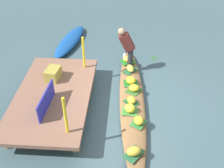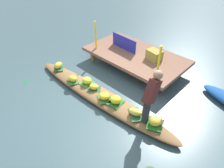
# 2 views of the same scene
# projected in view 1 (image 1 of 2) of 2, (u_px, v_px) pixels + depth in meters

# --- Properties ---
(canal_water) EXTENTS (40.00, 40.00, 0.00)m
(canal_water) POSITION_uv_depth(u_px,v_px,m) (132.00, 104.00, 6.97)
(canal_water) COLOR #3A5157
(canal_water) RESTS_ON ground
(dock_platform) EXTENTS (3.20, 1.80, 0.47)m
(dock_platform) POSITION_uv_depth(u_px,v_px,m) (53.00, 96.00, 6.58)
(dock_platform) COLOR brown
(dock_platform) RESTS_ON ground
(vendor_boat) EXTENTS (4.85, 0.87, 0.19)m
(vendor_boat) POSITION_uv_depth(u_px,v_px,m) (132.00, 101.00, 6.91)
(vendor_boat) COLOR brown
(vendor_boat) RESTS_ON ground
(moored_boat) EXTENTS (2.41, 0.98, 0.23)m
(moored_boat) POSITION_uv_depth(u_px,v_px,m) (70.00, 41.00, 9.42)
(moored_boat) COLOR navy
(moored_boat) RESTS_ON ground
(leaf_mat_0) EXTENTS (0.43, 0.42, 0.01)m
(leaf_mat_0) POSITION_uv_depth(u_px,v_px,m) (131.00, 102.00, 6.71)
(leaf_mat_0) COLOR #1E4F29
(leaf_mat_0) RESTS_ON vendor_boat
(banana_bunch_0) EXTENTS (0.32, 0.30, 0.15)m
(banana_bunch_0) POSITION_uv_depth(u_px,v_px,m) (131.00, 100.00, 6.66)
(banana_bunch_0) COLOR yellow
(banana_bunch_0) RESTS_ON vendor_boat
(leaf_mat_1) EXTENTS (0.50, 0.48, 0.01)m
(leaf_mat_1) POSITION_uv_depth(u_px,v_px,m) (134.00, 90.00, 7.09)
(leaf_mat_1) COLOR #316224
(leaf_mat_1) RESTS_ON vendor_boat
(banana_bunch_1) EXTENTS (0.26, 0.28, 0.16)m
(banana_bunch_1) POSITION_uv_depth(u_px,v_px,m) (134.00, 88.00, 7.04)
(banana_bunch_1) COLOR gold
(banana_bunch_1) RESTS_ON vendor_boat
(leaf_mat_2) EXTENTS (0.47, 0.50, 0.01)m
(leaf_mat_2) POSITION_uv_depth(u_px,v_px,m) (128.00, 61.00, 8.20)
(leaf_mat_2) COLOR #217321
(leaf_mat_2) RESTS_ON vendor_boat
(banana_bunch_2) EXTENTS (0.36, 0.37, 0.17)m
(banana_bunch_2) POSITION_uv_depth(u_px,v_px,m) (128.00, 59.00, 8.15)
(banana_bunch_2) COLOR gold
(banana_bunch_2) RESTS_ON vendor_boat
(leaf_mat_3) EXTENTS (0.36, 0.40, 0.01)m
(leaf_mat_3) POSITION_uv_depth(u_px,v_px,m) (130.00, 111.00, 6.45)
(leaf_mat_3) COLOR #3B7A33
(leaf_mat_3) RESTS_ON vendor_boat
(banana_bunch_3) EXTENTS (0.36, 0.36, 0.20)m
(banana_bunch_3) POSITION_uv_depth(u_px,v_px,m) (130.00, 108.00, 6.39)
(banana_bunch_3) COLOR yellow
(banana_bunch_3) RESTS_ON vendor_boat
(leaf_mat_4) EXTENTS (0.49, 0.46, 0.01)m
(leaf_mat_4) POSITION_uv_depth(u_px,v_px,m) (134.00, 154.00, 5.45)
(leaf_mat_4) COLOR #235A35
(leaf_mat_4) RESTS_ON vendor_boat
(banana_bunch_4) EXTENTS (0.29, 0.35, 0.18)m
(banana_bunch_4) POSITION_uv_depth(u_px,v_px,m) (134.00, 151.00, 5.40)
(banana_bunch_4) COLOR gold
(banana_bunch_4) RESTS_ON vendor_boat
(leaf_mat_5) EXTENTS (0.45, 0.42, 0.01)m
(leaf_mat_5) POSITION_uv_depth(u_px,v_px,m) (139.00, 123.00, 6.14)
(leaf_mat_5) COLOR #2D6B30
(leaf_mat_5) RESTS_ON vendor_boat
(banana_bunch_5) EXTENTS (0.31, 0.28, 0.17)m
(banana_bunch_5) POSITION_uv_depth(u_px,v_px,m) (139.00, 120.00, 6.09)
(banana_bunch_5) COLOR gold
(banana_bunch_5) RESTS_ON vendor_boat
(leaf_mat_6) EXTENTS (0.38, 0.41, 0.01)m
(leaf_mat_6) POSITION_uv_depth(u_px,v_px,m) (131.00, 83.00, 7.33)
(leaf_mat_6) COLOR #1D6221
(leaf_mat_6) RESTS_ON vendor_boat
(banana_bunch_6) EXTENTS (0.37, 0.37, 0.19)m
(banana_bunch_6) POSITION_uv_depth(u_px,v_px,m) (131.00, 80.00, 7.27)
(banana_bunch_6) COLOR yellow
(banana_bunch_6) RESTS_ON vendor_boat
(leaf_mat_7) EXTENTS (0.50, 0.46, 0.01)m
(leaf_mat_7) POSITION_uv_depth(u_px,v_px,m) (130.00, 71.00, 7.81)
(leaf_mat_7) COLOR #245532
(leaf_mat_7) RESTS_ON vendor_boat
(banana_bunch_7) EXTENTS (0.36, 0.27, 0.16)m
(banana_bunch_7) POSITION_uv_depth(u_px,v_px,m) (130.00, 68.00, 7.76)
(banana_bunch_7) COLOR yellow
(banana_bunch_7) RESTS_ON vendor_boat
(vendor_person) EXTENTS (0.21, 0.50, 1.21)m
(vendor_person) POSITION_uv_depth(u_px,v_px,m) (127.00, 45.00, 7.61)
(vendor_person) COLOR #28282D
(vendor_person) RESTS_ON vendor_boat
(water_bottle) EXTENTS (0.08, 0.08, 0.19)m
(water_bottle) POSITION_uv_depth(u_px,v_px,m) (124.00, 57.00, 8.24)
(water_bottle) COLOR silver
(water_bottle) RESTS_ON vendor_boat
(market_banner) EXTENTS (1.04, 0.10, 0.43)m
(market_banner) POSITION_uv_depth(u_px,v_px,m) (46.00, 100.00, 6.02)
(market_banner) COLOR #252898
(market_banner) RESTS_ON dock_platform
(railing_post_west) EXTENTS (0.06, 0.06, 0.92)m
(railing_post_west) POSITION_uv_depth(u_px,v_px,m) (65.00, 116.00, 5.28)
(railing_post_west) COLOR yellow
(railing_post_west) RESTS_ON dock_platform
(railing_post_east) EXTENTS (0.06, 0.06, 0.92)m
(railing_post_east) POSITION_uv_depth(u_px,v_px,m) (84.00, 53.00, 7.19)
(railing_post_east) COLOR yellow
(railing_post_east) RESTS_ON dock_platform
(produce_crate) EXTENTS (0.49, 0.39, 0.30)m
(produce_crate) POSITION_uv_depth(u_px,v_px,m) (53.00, 74.00, 6.95)
(produce_crate) COLOR olive
(produce_crate) RESTS_ON dock_platform
(drifting_plant_2) EXTENTS (0.32, 0.24, 0.01)m
(drifting_plant_2) POSITION_uv_depth(u_px,v_px,m) (154.00, 58.00, 8.72)
(drifting_plant_2) COLOR #305333
(drifting_plant_2) RESTS_ON ground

